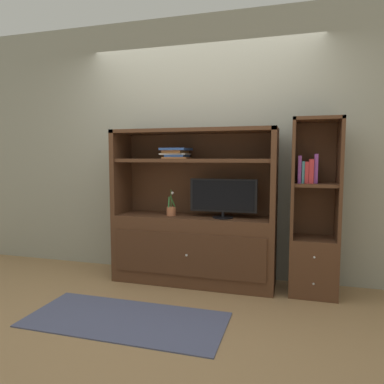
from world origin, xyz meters
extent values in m
plane|color=#99754C|center=(0.00, 0.00, 0.00)|extent=(8.00, 8.00, 0.00)
cube|color=gray|center=(0.00, 0.75, 1.40)|extent=(6.00, 0.10, 2.80)
cube|color=#4C5170|center=(-0.28, -0.60, 0.01)|extent=(1.60, 0.71, 0.01)
cube|color=#4C2D1C|center=(0.00, 0.40, 0.35)|extent=(1.66, 0.44, 0.70)
cube|color=#462A19|center=(0.00, 0.17, 0.35)|extent=(1.53, 0.02, 0.42)
sphere|color=silver|center=(0.00, 0.15, 0.35)|extent=(0.02, 0.02, 0.02)
cube|color=#4C2D1C|center=(-0.80, 0.40, 1.14)|extent=(0.05, 0.44, 0.88)
cube|color=#4C2D1C|center=(0.80, 0.40, 1.14)|extent=(0.05, 0.44, 0.88)
cube|color=#4C2D1C|center=(0.00, 0.61, 1.14)|extent=(1.66, 0.02, 0.88)
cube|color=#4C2D1C|center=(0.00, 0.40, 1.56)|extent=(1.66, 0.44, 0.04)
cube|color=#4C2D1C|center=(0.00, 0.40, 1.26)|extent=(1.56, 0.40, 0.04)
cylinder|color=black|center=(0.32, 0.36, 0.70)|extent=(0.21, 0.21, 0.01)
cylinder|color=black|center=(0.32, 0.36, 0.73)|extent=(0.03, 0.03, 0.05)
cube|color=black|center=(0.32, 0.36, 0.92)|extent=(0.67, 0.02, 0.33)
cube|color=black|center=(0.32, 0.35, 0.92)|extent=(0.62, 0.00, 0.29)
cylinder|color=#B26642|center=(-0.22, 0.35, 0.74)|extent=(0.09, 0.09, 0.09)
cylinder|color=#3D6B33|center=(-0.22, 0.35, 0.88)|extent=(0.01, 0.01, 0.18)
cube|color=#2D7A38|center=(-0.20, 0.34, 0.84)|extent=(0.04, 0.09, 0.14)
cube|color=#2D7A38|center=(-0.24, 0.34, 0.84)|extent=(0.03, 0.07, 0.10)
sphere|color=silver|center=(-0.22, 0.36, 0.93)|extent=(0.03, 0.03, 0.03)
sphere|color=silver|center=(-0.21, 0.36, 0.93)|extent=(0.02, 0.02, 0.02)
cube|color=#A56638|center=(-0.18, 0.40, 1.29)|extent=(0.28, 0.34, 0.02)
cube|color=#2D519E|center=(-0.17, 0.41, 1.31)|extent=(0.20, 0.27, 0.02)
cube|color=silver|center=(-0.20, 0.41, 1.33)|extent=(0.28, 0.25, 0.02)
cube|color=#A56638|center=(-0.19, 0.40, 1.35)|extent=(0.22, 0.26, 0.03)
cube|color=#2D519E|center=(-0.18, 0.39, 1.38)|extent=(0.28, 0.29, 0.02)
cube|color=#4C2D1C|center=(1.18, 0.40, 0.27)|extent=(0.44, 0.37, 0.54)
sphere|color=silver|center=(1.18, 0.21, 0.41)|extent=(0.02, 0.02, 0.02)
sphere|color=silver|center=(1.18, 0.21, 0.16)|extent=(0.02, 0.02, 0.02)
cube|color=#4C2D1C|center=(0.97, 0.40, 1.10)|extent=(0.03, 0.37, 1.11)
cube|color=#4C2D1C|center=(1.38, 0.40, 1.10)|extent=(0.03, 0.37, 1.11)
cube|color=#4C2D1C|center=(1.18, 0.58, 1.10)|extent=(0.44, 0.02, 1.11)
cube|color=#4C2D1C|center=(1.18, 0.40, 1.04)|extent=(0.38, 0.33, 0.03)
cube|color=#4C2D1C|center=(1.18, 0.40, 1.64)|extent=(0.44, 0.37, 0.03)
cube|color=purple|center=(1.03, 0.40, 1.18)|extent=(0.03, 0.17, 0.25)
cube|color=teal|center=(1.06, 0.40, 1.16)|extent=(0.02, 0.15, 0.20)
cube|color=red|center=(1.09, 0.40, 1.16)|extent=(0.03, 0.17, 0.20)
cube|color=red|center=(1.13, 0.40, 1.17)|extent=(0.04, 0.17, 0.22)
cube|color=purple|center=(1.17, 0.40, 1.19)|extent=(0.03, 0.12, 0.27)
camera|label=1|loc=(0.99, -3.08, 1.29)|focal=33.46mm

